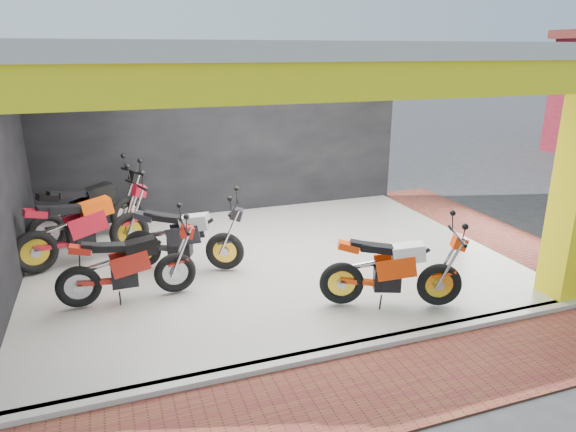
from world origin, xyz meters
The scene contains 14 objects.
ground centered at (0.00, 0.00, 0.00)m, with size 80.00×80.00×0.00m, color #2D2D30.
showroom_floor centered at (0.00, 2.00, 0.05)m, with size 8.00×6.00×0.10m, color silver.
showroom_ceiling centered at (0.00, 2.00, 3.60)m, with size 8.40×6.40×0.20m, color beige.
back_wall centered at (0.00, 5.10, 1.75)m, with size 8.20×0.20×3.50m, color black.
header_beam_front centered at (0.00, -1.00, 3.30)m, with size 8.40×0.30×0.40m, color yellow.
header_beam_right centered at (4.00, 2.00, 3.30)m, with size 0.30×6.40×0.40m, color yellow.
floor_kerb centered at (0.00, -1.02, 0.05)m, with size 8.00×0.20×0.10m, color silver.
paver_front centered at (0.00, -1.80, 0.01)m, with size 9.00×1.40×0.03m, color brown.
paver_right centered at (4.80, 2.00, 0.01)m, with size 1.40×7.00×0.03m, color brown.
moto_hero centered at (1.74, -0.50, 0.75)m, with size 2.13×0.79×1.30m, color #FF410A, non-canonical shape.
moto_row_a centered at (-0.84, 1.76, 0.76)m, with size 2.16×0.80×1.32m, color black, non-canonical shape.
moto_row_b centered at (-1.73, 1.19, 0.74)m, with size 2.08×0.77×1.27m, color #B61E13, non-canonical shape.
moto_row_c centered at (-2.28, 3.13, 0.84)m, with size 2.43×0.90×1.49m, color #B41324, non-canonical shape.
moto_row_d centered at (-2.25, 4.26, 0.84)m, with size 2.42×0.89×1.48m, color black, non-canonical shape.
Camera 1 is at (-2.50, -6.02, 3.61)m, focal length 32.00 mm.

